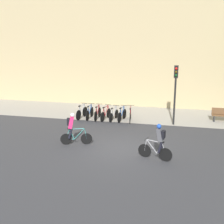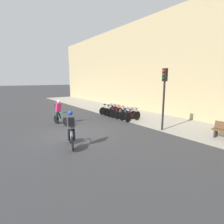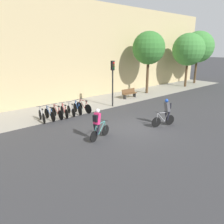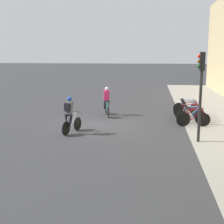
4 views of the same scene
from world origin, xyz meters
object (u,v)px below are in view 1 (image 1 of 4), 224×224
parked_bike_4 (114,115)px  parked_bike_2 (98,113)px  parked_bike_1 (90,113)px  parked_bike_3 (106,114)px  cyclist_grey (159,141)px  parked_bike_0 (82,112)px  traffic_light_pole (175,84)px  parked_bike_5 (122,115)px  cyclist_pink (72,128)px  parked_bike_6 (130,115)px

parked_bike_4 → parked_bike_2: bearing=180.0°
parked_bike_1 → parked_bike_3: size_ratio=1.02×
cyclist_grey → parked_bike_0: 8.19m
traffic_light_pole → parked_bike_5: bearing=177.7°
parked_bike_0 → parked_bike_5: parked_bike_0 is taller
parked_bike_4 → cyclist_pink: bearing=-104.0°
parked_bike_1 → cyclist_grey: bearing=-49.5°
parked_bike_5 → parked_bike_2: bearing=-180.0°
parked_bike_3 → cyclist_pink: bearing=-97.7°
cyclist_pink → traffic_light_pole: 7.20m
parked_bike_1 → traffic_light_pole: (5.64, -0.14, 2.21)m
parked_bike_0 → parked_bike_1: parked_bike_0 is taller
parked_bike_5 → traffic_light_pole: (3.40, -0.14, 2.21)m
parked_bike_0 → parked_bike_1: size_ratio=0.97×
parked_bike_5 → parked_bike_6: size_ratio=0.93×
parked_bike_1 → parked_bike_3: 1.12m
parked_bike_3 → parked_bike_6: 1.68m
parked_bike_3 → parked_bike_2: bearing=180.0°
parked_bike_1 → parked_bike_5: (2.24, 0.00, -0.00)m
parked_bike_0 → parked_bike_4: bearing=-0.0°
cyclist_pink → parked_bike_0: size_ratio=1.06×
parked_bike_4 → parked_bike_1: bearing=180.0°
cyclist_pink → parked_bike_4: size_ratio=1.09×
parked_bike_0 → traffic_light_pole: size_ratio=0.43×
parked_bike_5 → parked_bike_6: bearing=-0.1°
parked_bike_0 → parked_bike_1: (0.56, -0.00, -0.00)m
parked_bike_5 → cyclist_pink: bearing=-110.0°
cyclist_pink → parked_bike_1: (-0.47, 4.87, -0.54)m
parked_bike_4 → cyclist_grey: bearing=-60.3°
parked_bike_3 → parked_bike_5: (1.12, 0.00, 0.01)m
cyclist_pink → parked_bike_1: bearing=95.5°
parked_bike_1 → parked_bike_3: parked_bike_1 is taller
parked_bike_1 → parked_bike_6: bearing=-0.0°
cyclist_pink → parked_bike_2: 4.90m
parked_bike_1 → parked_bike_2: size_ratio=0.98×
cyclist_pink → parked_bike_6: cyclist_pink is taller
parked_bike_2 → parked_bike_4: bearing=-0.0°
cyclist_grey → parked_bike_3: 7.14m
parked_bike_2 → parked_bike_6: bearing=0.0°
parked_bike_1 → parked_bike_5: size_ratio=1.04×
parked_bike_6 → traffic_light_pole: 3.59m
parked_bike_3 → parked_bike_5: size_ratio=1.02×
cyclist_grey → parked_bike_2: cyclist_grey is taller
parked_bike_5 → parked_bike_6: 0.56m
cyclist_grey → parked_bike_0: bearing=133.5°
cyclist_pink → traffic_light_pole: size_ratio=0.46×
parked_bike_0 → parked_bike_4: 2.24m
cyclist_grey → parked_bike_3: bearing=123.6°
parked_bike_0 → parked_bike_3: (1.68, -0.00, -0.01)m
parked_bike_2 → parked_bike_6: (2.24, 0.00, 0.01)m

